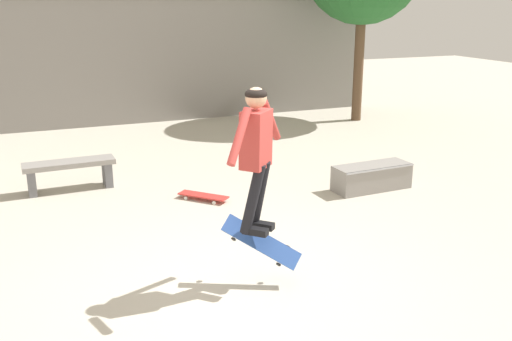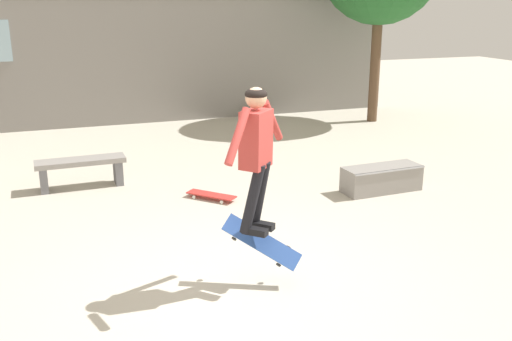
{
  "view_description": "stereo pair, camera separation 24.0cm",
  "coord_description": "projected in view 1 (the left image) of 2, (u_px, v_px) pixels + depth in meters",
  "views": [
    {
      "loc": [
        -1.86,
        -5.09,
        2.93
      ],
      "look_at": [
        0.19,
        -0.02,
        1.28
      ],
      "focal_mm": 40.0,
      "sensor_mm": 36.0,
      "label": 1
    },
    {
      "loc": [
        -1.64,
        -5.18,
        2.93
      ],
      "look_at": [
        0.19,
        -0.02,
        1.28
      ],
      "focal_mm": 40.0,
      "sensor_mm": 36.0,
      "label": 2
    }
  ],
  "objects": [
    {
      "name": "park_bench",
      "position": [
        70.0,
        170.0,
        9.04
      ],
      "size": [
        1.41,
        0.44,
        0.48
      ],
      "rotation": [
        0.0,
        0.0,
        0.03
      ],
      "color": "gray",
      "rests_on": "ground_plane"
    },
    {
      "name": "ground_plane",
      "position": [
        239.0,
        288.0,
        6.03
      ],
      "size": [
        40.0,
        40.0,
        0.0
      ],
      "primitive_type": "plane",
      "color": "beige"
    },
    {
      "name": "building_backdrop",
      "position": [
        106.0,
        33.0,
        13.37
      ],
      "size": [
        14.65,
        0.52,
        5.41
      ],
      "color": "gray",
      "rests_on": "ground_plane"
    },
    {
      "name": "skate_ledge",
      "position": [
        372.0,
        177.0,
        9.11
      ],
      "size": [
        1.29,
        0.53,
        0.41
      ],
      "rotation": [
        0.0,
        0.0,
        0.05
      ],
      "color": "gray",
      "rests_on": "ground_plane"
    },
    {
      "name": "skateboard_flipping",
      "position": [
        261.0,
        242.0,
        6.04
      ],
      "size": [
        0.79,
        0.54,
        0.54
      ],
      "rotation": [
        0.0,
        0.0,
        -0.59
      ],
      "color": "#2D519E"
    },
    {
      "name": "skateboard_resting",
      "position": [
        203.0,
        196.0,
        8.66
      ],
      "size": [
        0.69,
        0.72,
        0.08
      ],
      "rotation": [
        0.0,
        0.0,
        5.47
      ],
      "color": "red",
      "rests_on": "ground_plane"
    },
    {
      "name": "skater",
      "position": [
        256.0,
        147.0,
        5.64
      ],
      "size": [
        0.93,
        0.92,
        1.49
      ],
      "rotation": [
        0.0,
        0.0,
        -0.79
      ],
      "color": "#B23833"
    }
  ]
}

